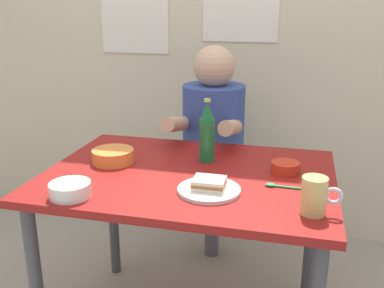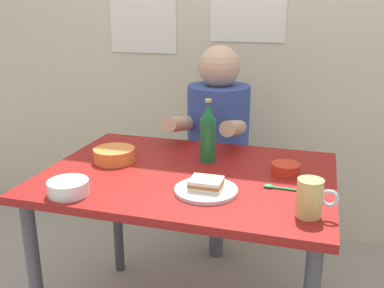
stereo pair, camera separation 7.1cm
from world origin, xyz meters
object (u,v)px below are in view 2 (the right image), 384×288
at_px(plate_orange, 206,190).
at_px(beer_bottle, 208,134).
at_px(beer_mug, 310,198).
at_px(stool, 217,198).
at_px(rice_bowl_white, 68,187).
at_px(person_seated, 218,125).
at_px(sandwich, 206,184).
at_px(dining_table, 188,195).

bearing_deg(plate_orange, beer_bottle, 103.65).
bearing_deg(beer_mug, stool, 119.40).
distance_m(plate_orange, rice_bowl_white, 0.47).
xyz_separation_m(person_seated, sandwich, (0.14, -0.78, 0.01)).
distance_m(dining_table, sandwich, 0.23).
bearing_deg(beer_mug, rice_bowl_white, -175.06).
relative_size(person_seated, rice_bowl_white, 5.14).
xyz_separation_m(dining_table, beer_bottle, (0.04, 0.15, 0.21)).
relative_size(stool, plate_orange, 2.05).
xyz_separation_m(beer_bottle, rice_bowl_white, (-0.37, -0.46, -0.09)).
bearing_deg(rice_bowl_white, stool, 72.28).
relative_size(stool, beer_bottle, 1.72).
bearing_deg(stool, dining_table, -87.21).
distance_m(person_seated, sandwich, 0.79).
distance_m(stool, sandwich, 0.91).
xyz_separation_m(dining_table, plate_orange, (0.11, -0.16, 0.10)).
relative_size(sandwich, beer_bottle, 0.42).
relative_size(beer_mug, rice_bowl_white, 0.90).
relative_size(plate_orange, beer_bottle, 0.84).
relative_size(dining_table, beer_bottle, 4.20).
relative_size(plate_orange, sandwich, 2.00).
distance_m(sandwich, beer_mug, 0.36).
height_order(stool, rice_bowl_white, rice_bowl_white).
xyz_separation_m(sandwich, beer_mug, (0.35, -0.08, 0.03)).
height_order(dining_table, beer_bottle, beer_bottle).
distance_m(sandwich, rice_bowl_white, 0.47).
relative_size(beer_mug, beer_bottle, 0.48).
height_order(sandwich, beer_bottle, beer_bottle).
xyz_separation_m(dining_table, stool, (-0.03, 0.63, -0.30)).
xyz_separation_m(plate_orange, beer_mug, (0.35, -0.08, 0.05)).
bearing_deg(sandwich, stool, 100.34).
height_order(person_seated, rice_bowl_white, person_seated).
bearing_deg(stool, beer_bottle, -81.81).
bearing_deg(beer_bottle, person_seated, 98.38).
bearing_deg(person_seated, sandwich, -79.52).
bearing_deg(person_seated, dining_table, -87.16).
bearing_deg(sandwich, beer_mug, -13.32).
height_order(stool, beer_bottle, beer_bottle).
height_order(sandwich, beer_mug, beer_mug).
bearing_deg(plate_orange, beer_mug, -13.32).
distance_m(dining_table, plate_orange, 0.22).
xyz_separation_m(dining_table, person_seated, (-0.03, 0.62, 0.12)).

